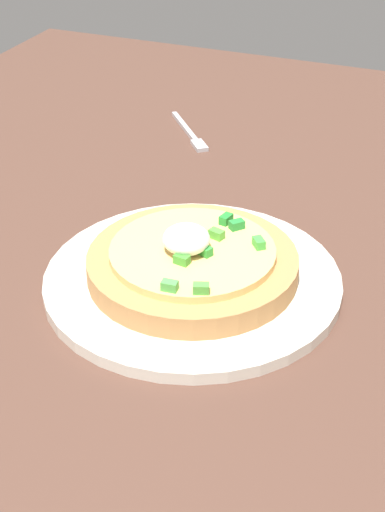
% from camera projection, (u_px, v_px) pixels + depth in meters
% --- Properties ---
extents(dining_table, '(1.21, 0.82, 0.02)m').
position_uv_depth(dining_table, '(94.00, 257.00, 0.75)').
color(dining_table, brown).
rests_on(dining_table, ground).
extents(plate, '(0.26, 0.26, 0.01)m').
position_uv_depth(plate, '(192.00, 280.00, 0.69)').
color(plate, silver).
rests_on(plate, dining_table).
extents(pizza, '(0.18, 0.18, 0.05)m').
position_uv_depth(pizza, '(192.00, 262.00, 0.68)').
color(pizza, tan).
rests_on(pizza, plate).
extents(fork, '(0.10, 0.08, 0.00)m').
position_uv_depth(fork, '(191.00, 134.00, 0.96)').
color(fork, '#B7B7BC').
rests_on(fork, dining_table).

